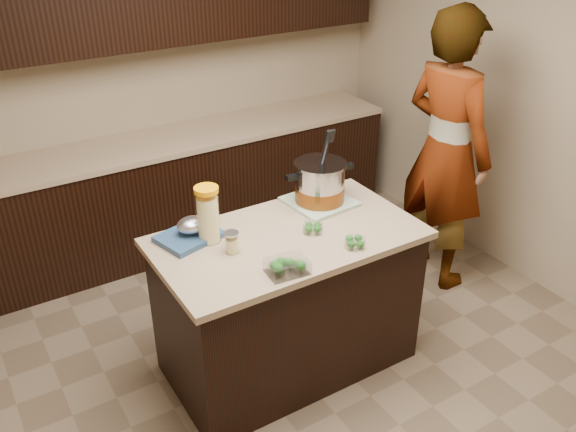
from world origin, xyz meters
name	(u,v)px	position (x,y,z in m)	size (l,w,h in m)	color
ground_plane	(288,360)	(0.00, 0.00, 0.00)	(4.00, 4.00, 0.00)	brown
room_shell	(288,90)	(0.00, 0.00, 1.71)	(4.04, 4.04, 2.72)	tan
back_cabinets	(168,131)	(0.00, 1.74, 0.94)	(3.60, 0.63, 2.33)	black
island	(288,301)	(0.00, 0.00, 0.45)	(1.46, 0.81, 0.90)	black
dish_towel	(319,202)	(0.36, 0.23, 0.91)	(0.36, 0.36, 0.02)	#59855B
stock_pot	(320,185)	(0.36, 0.22, 1.02)	(0.44, 0.35, 0.44)	#B7B7BC
lemonade_pitcher	(208,217)	(-0.39, 0.17, 1.05)	(0.16, 0.16, 0.31)	#EDE091
mason_jar	(232,243)	(-0.34, 0.01, 0.96)	(0.10, 0.10, 0.12)	#EDE091
broccoli_tub_left	(313,228)	(0.14, -0.04, 0.92)	(0.13, 0.13, 0.05)	silver
broccoli_tub_right	(355,243)	(0.24, -0.29, 0.92)	(0.12, 0.12, 0.05)	silver
broccoli_tub_rect	(287,267)	(-0.19, -0.31, 0.93)	(0.22, 0.17, 0.07)	silver
blue_tray	(190,232)	(-0.47, 0.25, 0.94)	(0.37, 0.32, 0.12)	navy
person	(446,152)	(1.43, 0.27, 0.98)	(0.72, 0.47, 1.96)	gray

